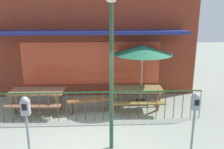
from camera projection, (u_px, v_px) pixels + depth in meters
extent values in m
cube|color=#451D15|center=(92.00, 93.00, 10.25)|extent=(8.46, 0.54, 0.01)
cube|color=maroon|center=(91.00, 37.00, 9.63)|extent=(8.46, 0.50, 4.71)
cube|color=#E54C2D|center=(92.00, 63.00, 9.64)|extent=(5.50, 0.02, 1.70)
cube|color=navy|center=(90.00, 32.00, 8.85)|extent=(7.19, 0.95, 0.12)
cube|color=#1A4F28|center=(89.00, 92.00, 7.48)|extent=(7.11, 0.04, 0.04)
cylinder|color=#283F23|center=(3.00, 108.00, 7.48)|extent=(0.02, 0.02, 0.95)
cylinder|color=#1F471F|center=(12.00, 108.00, 7.49)|extent=(0.02, 0.02, 0.95)
cylinder|color=#2D4026|center=(21.00, 108.00, 7.50)|extent=(0.02, 0.02, 0.95)
cylinder|color=#264D1F|center=(30.00, 108.00, 7.52)|extent=(0.02, 0.02, 0.95)
cylinder|color=#2B4628|center=(40.00, 108.00, 7.53)|extent=(0.02, 0.02, 0.95)
cylinder|color=#1E472A|center=(49.00, 107.00, 7.54)|extent=(0.02, 0.02, 0.95)
cylinder|color=#1F4E31|center=(58.00, 107.00, 7.56)|extent=(0.02, 0.02, 0.95)
cylinder|color=#1E4530|center=(67.00, 107.00, 7.57)|extent=(0.02, 0.02, 0.95)
cylinder|color=#224B1F|center=(76.00, 107.00, 7.58)|extent=(0.02, 0.02, 0.95)
cylinder|color=#2B3D28|center=(85.00, 107.00, 7.60)|extent=(0.02, 0.02, 0.95)
cylinder|color=#2D4E32|center=(94.00, 106.00, 7.61)|extent=(0.02, 0.02, 0.95)
cylinder|color=#274D28|center=(103.00, 106.00, 7.62)|extent=(0.02, 0.02, 0.95)
cylinder|color=#26432C|center=(112.00, 106.00, 7.63)|extent=(0.02, 0.02, 0.95)
cylinder|color=#264130|center=(121.00, 106.00, 7.65)|extent=(0.02, 0.02, 0.95)
cylinder|color=#253F24|center=(130.00, 106.00, 7.66)|extent=(0.02, 0.02, 0.95)
cylinder|color=#204523|center=(139.00, 106.00, 7.67)|extent=(0.02, 0.02, 0.95)
cylinder|color=#1D4927|center=(148.00, 105.00, 7.69)|extent=(0.02, 0.02, 0.95)
cylinder|color=#273E31|center=(156.00, 105.00, 7.70)|extent=(0.02, 0.02, 0.95)
cylinder|color=#1E4521|center=(165.00, 105.00, 7.71)|extent=(0.02, 0.02, 0.95)
cylinder|color=#29412F|center=(174.00, 105.00, 7.73)|extent=(0.02, 0.02, 0.95)
cylinder|color=#254821|center=(183.00, 105.00, 7.74)|extent=(0.02, 0.02, 0.95)
cylinder|color=#2D5026|center=(191.00, 105.00, 7.75)|extent=(0.02, 0.02, 0.95)
cylinder|color=#294724|center=(200.00, 104.00, 7.77)|extent=(0.02, 0.02, 0.95)
cube|color=#905D41|center=(37.00, 91.00, 8.19)|extent=(1.84, 0.86, 0.07)
cube|color=brown|center=(32.00, 106.00, 7.74)|extent=(1.81, 0.36, 0.05)
cube|color=brown|center=(42.00, 94.00, 8.80)|extent=(1.81, 0.36, 0.05)
cube|color=brown|center=(13.00, 105.00, 8.03)|extent=(0.09, 0.35, 0.78)
cube|color=brown|center=(20.00, 99.00, 8.57)|extent=(0.09, 0.35, 0.78)
cube|color=brown|center=(57.00, 105.00, 8.02)|extent=(0.09, 0.35, 0.78)
cube|color=brown|center=(61.00, 99.00, 8.56)|extent=(0.09, 0.35, 0.78)
cube|color=olive|center=(137.00, 89.00, 8.42)|extent=(1.82, 0.81, 0.07)
cube|color=olive|center=(138.00, 103.00, 7.97)|extent=(1.81, 0.31, 0.05)
cube|color=olive|center=(135.00, 92.00, 9.03)|extent=(1.81, 0.31, 0.05)
cube|color=brown|center=(116.00, 102.00, 8.23)|extent=(0.08, 0.35, 0.78)
cube|color=brown|center=(115.00, 96.00, 8.77)|extent=(0.08, 0.35, 0.78)
cube|color=brown|center=(159.00, 102.00, 8.26)|extent=(0.08, 0.35, 0.78)
cube|color=brown|center=(155.00, 96.00, 8.80)|extent=(0.08, 0.35, 0.78)
cylinder|color=black|center=(141.00, 101.00, 9.31)|extent=(0.36, 0.36, 0.05)
cylinder|color=#B2BFAB|center=(142.00, 75.00, 9.04)|extent=(0.04, 0.04, 2.14)
cone|color=#297452|center=(143.00, 50.00, 8.79)|extent=(2.17, 2.17, 0.34)
cube|color=#95592F|center=(87.00, 100.00, 8.23)|extent=(1.43, 0.57, 0.06)
cube|color=brown|center=(71.00, 107.00, 8.16)|extent=(0.08, 0.29, 0.45)
cube|color=brown|center=(103.00, 105.00, 8.41)|extent=(0.08, 0.29, 0.45)
cylinder|color=slate|center=(29.00, 140.00, 5.36)|extent=(0.06, 0.06, 1.25)
cube|color=#95929D|center=(25.00, 108.00, 5.15)|extent=(0.18, 0.14, 0.33)
sphere|color=gray|center=(25.00, 100.00, 5.11)|extent=(0.17, 0.17, 0.17)
cube|color=black|center=(24.00, 107.00, 5.07)|extent=(0.11, 0.01, 0.14)
cylinder|color=slate|center=(193.00, 134.00, 5.67)|extent=(0.06, 0.06, 1.24)
cube|color=gray|center=(196.00, 103.00, 5.47)|extent=(0.18, 0.14, 0.30)
sphere|color=gray|center=(196.00, 97.00, 5.43)|extent=(0.17, 0.17, 0.17)
cube|color=black|center=(197.00, 103.00, 5.39)|extent=(0.11, 0.01, 0.13)
cylinder|color=#2A472E|center=(111.00, 81.00, 5.74)|extent=(0.10, 0.10, 3.59)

